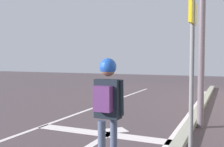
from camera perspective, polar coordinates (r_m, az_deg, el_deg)
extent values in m
cube|color=silver|center=(6.77, -17.70, -11.84)|extent=(0.12, 20.00, 0.01)
cube|color=silver|center=(6.26, -2.27, -12.92)|extent=(3.42, 0.40, 0.01)
cube|color=silver|center=(5.79, -2.80, -14.27)|extent=(0.16, 1.40, 0.01)
cube|color=silver|center=(6.53, 0.64, -12.25)|extent=(0.71, 0.71, 0.01)
cylinder|color=#414B65|center=(4.12, 0.37, -14.57)|extent=(0.11, 0.11, 0.80)
cube|color=black|center=(3.80, -0.89, -5.52)|extent=(0.38, 0.20, 0.56)
cylinder|color=black|center=(3.92, -3.24, -4.89)|extent=(0.07, 0.09, 0.51)
cylinder|color=black|center=(3.74, 2.00, -5.27)|extent=(0.07, 0.09, 0.51)
sphere|color=#90614E|center=(3.76, -0.90, 1.06)|extent=(0.22, 0.22, 0.22)
sphere|color=blue|center=(3.76, -0.90, 1.48)|extent=(0.25, 0.25, 0.25)
cube|color=#52295E|center=(3.68, -1.91, -5.50)|extent=(0.27, 0.15, 0.36)
cylinder|color=#5F525B|center=(7.04, 19.04, 13.19)|extent=(0.16, 0.16, 5.97)
cylinder|color=slate|center=(3.67, 16.89, -3.78)|extent=(0.06, 0.06, 2.60)
cube|color=yellow|center=(3.70, 17.15, 12.55)|extent=(0.05, 0.44, 0.30)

